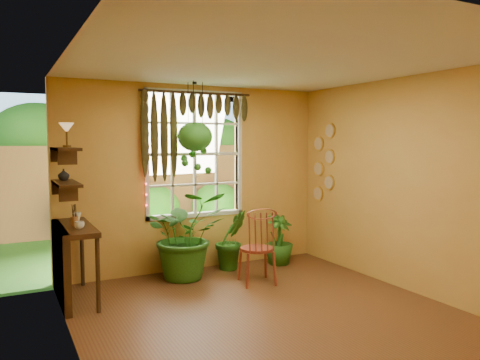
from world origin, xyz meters
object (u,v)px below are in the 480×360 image
object	(u,v)px
counter_ledge	(65,255)
potted_plant_mid	(231,240)
windsor_chair	(258,258)
potted_plant_left	(186,234)
hanging_basket	(195,139)

from	to	relation	value
counter_ledge	potted_plant_mid	xyz separation A→B (m)	(2.35, 0.36, -0.11)
windsor_chair	potted_plant_mid	distance (m)	0.81
potted_plant_left	potted_plant_mid	distance (m)	0.79
counter_ledge	windsor_chair	world-z (taller)	windsor_chair
hanging_basket	counter_ledge	bearing A→B (deg)	-170.97
counter_ledge	windsor_chair	xyz separation A→B (m)	(2.35, -0.44, -0.21)
windsor_chair	counter_ledge	bearing A→B (deg)	-179.03
counter_ledge	potted_plant_left	bearing A→B (deg)	8.21
potted_plant_left	hanging_basket	distance (m)	1.32
potted_plant_mid	windsor_chair	bearing A→B (deg)	-90.30
hanging_basket	windsor_chair	bearing A→B (deg)	-50.53
potted_plant_left	hanging_basket	size ratio (longest dim) A/B	0.96
potted_plant_left	potted_plant_mid	world-z (taller)	potted_plant_left
potted_plant_left	hanging_basket	world-z (taller)	hanging_basket
potted_plant_mid	hanging_basket	distance (m)	1.60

